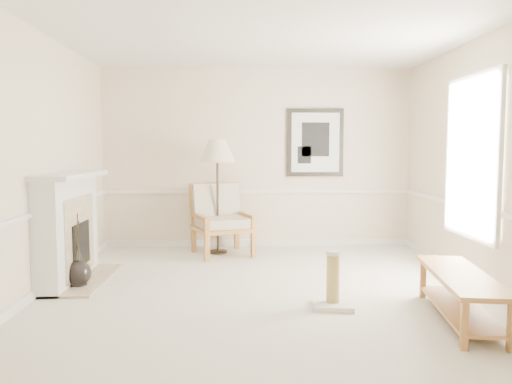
{
  "coord_description": "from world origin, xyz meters",
  "views": [
    {
      "loc": [
        -0.3,
        -5.4,
        1.59
      ],
      "look_at": [
        -0.09,
        0.7,
        1.07
      ],
      "focal_mm": 35.0,
      "sensor_mm": 36.0,
      "label": 1
    }
  ],
  "objects_px": {
    "scratching_post": "(333,289)",
    "floor_lamp": "(217,154)",
    "floor_vase": "(78,274)",
    "armchair": "(220,216)",
    "bench": "(461,289)"
  },
  "relations": [
    {
      "from": "scratching_post",
      "to": "floor_lamp",
      "type": "bearing_deg",
      "value": 115.07
    },
    {
      "from": "floor_vase",
      "to": "armchair",
      "type": "height_order",
      "value": "armchair"
    },
    {
      "from": "floor_vase",
      "to": "armchair",
      "type": "xyz_separation_m",
      "value": [
        1.56,
        1.87,
        0.42
      ]
    },
    {
      "from": "armchair",
      "to": "floor_lamp",
      "type": "xyz_separation_m",
      "value": [
        -0.04,
        0.05,
        0.94
      ]
    },
    {
      "from": "scratching_post",
      "to": "bench",
      "type": "bearing_deg",
      "value": -21.85
    },
    {
      "from": "armchair",
      "to": "bench",
      "type": "distance_m",
      "value": 3.9
    },
    {
      "from": "floor_lamp",
      "to": "scratching_post",
      "type": "bearing_deg",
      "value": -64.93
    },
    {
      "from": "floor_vase",
      "to": "floor_lamp",
      "type": "height_order",
      "value": "floor_lamp"
    },
    {
      "from": "bench",
      "to": "scratching_post",
      "type": "height_order",
      "value": "scratching_post"
    },
    {
      "from": "floor_vase",
      "to": "floor_lamp",
      "type": "relative_size",
      "value": 0.5
    },
    {
      "from": "floor_vase",
      "to": "scratching_post",
      "type": "bearing_deg",
      "value": -15.92
    },
    {
      "from": "armchair",
      "to": "bench",
      "type": "relative_size",
      "value": 0.67
    },
    {
      "from": "bench",
      "to": "floor_vase",
      "type": "bearing_deg",
      "value": 162.36
    },
    {
      "from": "floor_lamp",
      "to": "scratching_post",
      "type": "relative_size",
      "value": 3.03
    },
    {
      "from": "floor_lamp",
      "to": "scratching_post",
      "type": "height_order",
      "value": "floor_lamp"
    }
  ]
}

